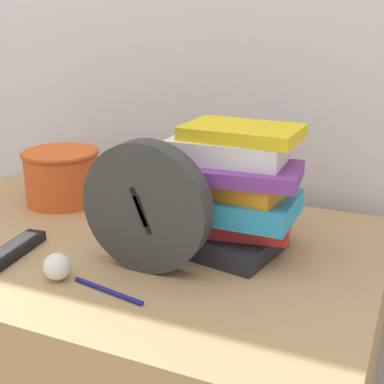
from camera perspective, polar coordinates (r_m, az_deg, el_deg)
desk at (r=1.29m, az=-6.91°, el=-19.56°), size 1.03×0.68×0.72m
desk_clock at (r=0.93m, az=-4.93°, el=-1.65°), size 0.24×0.04×0.24m
book_stack at (r=1.02m, az=4.48°, el=0.03°), size 0.27×0.22×0.24m
basket at (r=1.32m, az=-13.72°, el=1.83°), size 0.18×0.18×0.13m
tv_remote at (r=1.08m, az=-18.47°, el=-5.88°), size 0.06×0.16×0.02m
crumpled_paper_ball at (r=0.96m, az=-14.19°, el=-7.73°), size 0.05×0.05×0.05m
pen at (r=0.91m, az=-8.96°, el=-10.36°), size 0.15×0.03×0.01m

